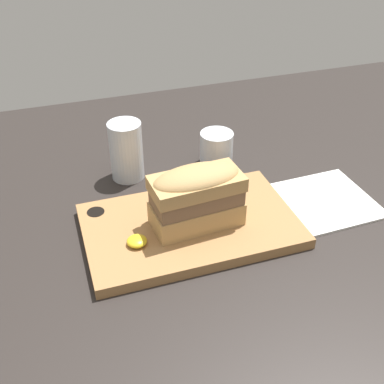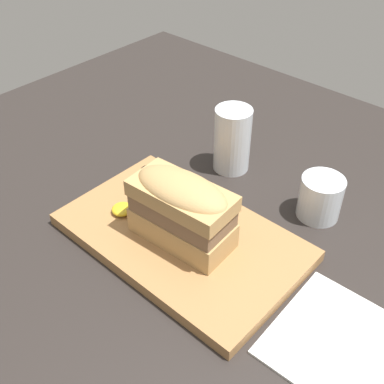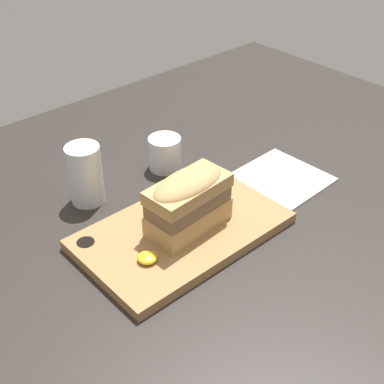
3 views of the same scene
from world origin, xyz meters
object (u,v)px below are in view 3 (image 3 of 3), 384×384
at_px(sandwich, 188,199).
at_px(water_glass, 86,178).
at_px(serving_board, 182,232).
at_px(wine_glass, 165,155).
at_px(napkin, 283,179).

distance_m(sandwich, water_glass, 0.21).
distance_m(serving_board, wine_glass, 0.22).
height_order(sandwich, wine_glass, sandwich).
relative_size(sandwich, napkin, 0.90).
distance_m(sandwich, wine_glass, 0.22).
relative_size(serving_board, sandwich, 2.34).
height_order(serving_board, wine_glass, wine_glass).
xyz_separation_m(sandwich, water_glass, (-0.07, 0.20, -0.03)).
bearing_deg(sandwich, serving_board, 149.93).
xyz_separation_m(sandwich, wine_glass, (0.11, 0.19, -0.04)).
height_order(water_glass, wine_glass, water_glass).
relative_size(wine_glass, napkin, 0.41).
bearing_deg(napkin, wine_glass, 127.17).
xyz_separation_m(serving_board, sandwich, (0.01, -0.01, 0.07)).
bearing_deg(wine_glass, sandwich, -119.14).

